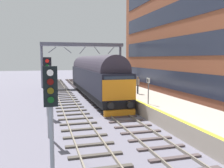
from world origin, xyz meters
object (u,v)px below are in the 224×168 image
(signal_post_near, at_px, (51,112))
(signal_post_mid, at_px, (48,88))
(platform_number_sign, at_px, (148,87))
(waiting_passenger, at_px, (138,83))
(diesel_locomotive, at_px, (94,75))
(signal_post_far, at_px, (47,79))

(signal_post_near, relative_size, signal_post_mid, 0.93)
(platform_number_sign, bearing_deg, waiting_passenger, 76.71)
(diesel_locomotive, height_order, signal_post_far, diesel_locomotive)
(signal_post_mid, height_order, signal_post_far, signal_post_mid)
(signal_post_near, distance_m, signal_post_far, 11.33)
(diesel_locomotive, relative_size, signal_post_far, 4.39)
(signal_post_far, height_order, platform_number_sign, signal_post_far)
(signal_post_near, bearing_deg, platform_number_sign, 50.39)
(diesel_locomotive, height_order, platform_number_sign, diesel_locomotive)
(diesel_locomotive, bearing_deg, signal_post_mid, -111.79)
(signal_post_far, relative_size, waiting_passenger, 2.67)
(signal_post_near, height_order, waiting_passenger, signal_post_near)
(diesel_locomotive, xyz_separation_m, waiting_passenger, (3.21, -5.03, -0.49))
(signal_post_far, bearing_deg, diesel_locomotive, 55.45)
(signal_post_far, xyz_separation_m, platform_number_sign, (7.24, -2.58, -0.57))
(signal_post_near, xyz_separation_m, platform_number_sign, (7.24, 8.75, -0.43))
(waiting_passenger, bearing_deg, diesel_locomotive, 46.05)
(signal_post_mid, distance_m, waiting_passenger, 11.74)
(signal_post_far, distance_m, platform_number_sign, 7.71)
(signal_post_mid, bearing_deg, platform_number_sign, 22.01)
(signal_post_near, height_order, platform_number_sign, signal_post_near)
(signal_post_mid, relative_size, signal_post_far, 1.02)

